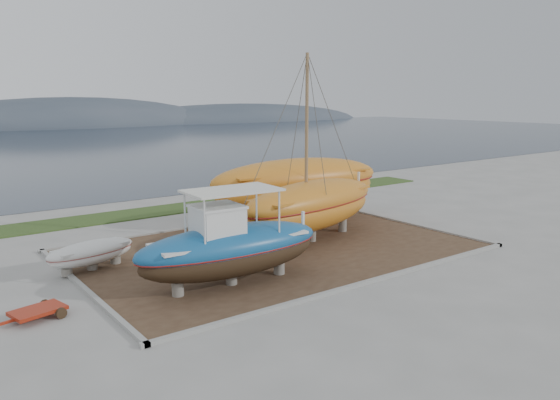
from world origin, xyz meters
TOP-DOWN VIEW (x-y plane):
  - ground at (0.00, 0.00)m, footprint 140.00×140.00m
  - dirt_patch at (0.00, 4.00)m, footprint 18.00×12.00m
  - curb_frame at (0.00, 4.00)m, footprint 18.60×12.60m
  - grass_strip at (0.00, 15.50)m, footprint 44.00×3.00m
  - sea at (0.00, 70.00)m, footprint 260.00×100.00m
  - blue_caique at (-4.33, 0.92)m, footprint 7.82×2.76m
  - white_dinghy at (-8.07, 6.01)m, footprint 4.11×2.26m
  - orange_sailboat at (2.27, 3.99)m, footprint 9.69×4.63m
  - orange_bare_hull at (4.41, 7.86)m, footprint 11.18×4.38m
  - red_trailer at (-11.14, 1.97)m, footprint 2.66×1.74m

SIDE VIEW (x-z plane):
  - ground at x=0.00m, z-range 0.00..0.00m
  - sea at x=0.00m, z-range -0.02..0.02m
  - dirt_patch at x=0.00m, z-range 0.00..0.06m
  - grass_strip at x=0.00m, z-range 0.00..0.08m
  - curb_frame at x=0.00m, z-range 0.00..0.15m
  - red_trailer at x=-11.14m, z-range 0.00..0.35m
  - white_dinghy at x=-8.07m, z-range 0.06..1.23m
  - orange_bare_hull at x=4.41m, z-range 0.06..3.63m
  - blue_caique at x=-4.33m, z-range 0.06..3.78m
  - orange_sailboat at x=2.27m, z-range 0.06..9.22m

